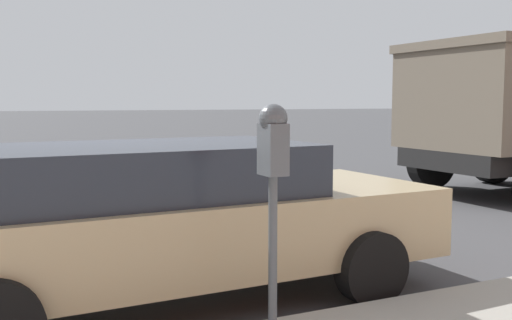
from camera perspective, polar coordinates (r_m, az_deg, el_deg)
name	(u,v)px	position (r m, az deg, el deg)	size (l,w,h in m)	color
ground_plane	(83,276)	(6.31, -16.19, -10.55)	(220.00, 220.00, 0.00)	#424244
parking_meter	(273,160)	(3.92, 1.63, -0.04)	(0.21, 0.19, 1.57)	#4C5156
car_tan	(165,217)	(5.21, -8.64, -5.40)	(2.09, 4.83, 1.37)	tan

